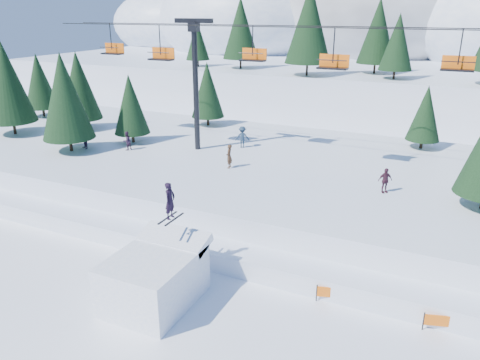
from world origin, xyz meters
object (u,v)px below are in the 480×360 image
at_px(banner_near, 346,294).
at_px(jump_kicker, 155,276).
at_px(banner_far, 457,323).
at_px(chairlift, 322,72).

bearing_deg(banner_near, jump_kicker, -156.66).
distance_m(banner_near, banner_far, 4.91).
height_order(chairlift, banner_near, chairlift).
relative_size(chairlift, banner_far, 16.71).
height_order(jump_kicker, banner_near, jump_kicker).
distance_m(chairlift, banner_near, 16.44).
bearing_deg(banner_near, chairlift, 112.64).
distance_m(jump_kicker, banner_near, 9.24).
xyz_separation_m(chairlift, banner_far, (10.26, -12.94, -8.78)).
height_order(banner_near, banner_far, same).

